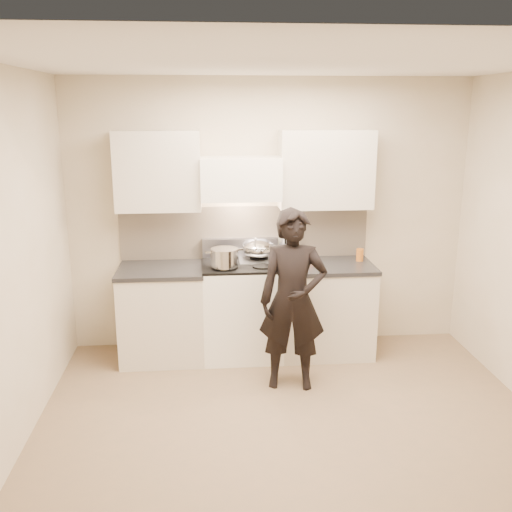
# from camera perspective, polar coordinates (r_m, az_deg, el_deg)

# --- Properties ---
(ground_plane) EXTENTS (4.00, 4.00, 0.00)m
(ground_plane) POSITION_cam_1_polar(r_m,az_deg,el_deg) (4.61, 3.68, -16.88)
(ground_plane) COLOR #806649
(room_shell) EXTENTS (4.04, 3.54, 2.70)m
(room_shell) POSITION_cam_1_polar(r_m,az_deg,el_deg) (4.37, 2.56, 3.93)
(room_shell) COLOR beige
(room_shell) RESTS_ON ground
(stove) EXTENTS (0.76, 0.65, 0.96)m
(stove) POSITION_cam_1_polar(r_m,az_deg,el_deg) (5.66, -1.39, -5.33)
(stove) COLOR white
(stove) RESTS_ON ground
(counter_right) EXTENTS (0.92, 0.67, 0.92)m
(counter_right) POSITION_cam_1_polar(r_m,az_deg,el_deg) (5.77, 6.89, -5.18)
(counter_right) COLOR beige
(counter_right) RESTS_ON ground
(counter_left) EXTENTS (0.82, 0.67, 0.92)m
(counter_left) POSITION_cam_1_polar(r_m,az_deg,el_deg) (5.67, -9.32, -5.62)
(counter_left) COLOR beige
(counter_left) RESTS_ON ground
(wok) EXTENTS (0.32, 0.40, 0.26)m
(wok) POSITION_cam_1_polar(r_m,az_deg,el_deg) (5.64, 0.24, 0.69)
(wok) COLOR #B8B8B8
(wok) RESTS_ON stove
(stock_pot) EXTENTS (0.36, 0.32, 0.17)m
(stock_pot) POSITION_cam_1_polar(r_m,az_deg,el_deg) (5.34, -3.18, -0.15)
(stock_pot) COLOR #B8B8B8
(stock_pot) RESTS_ON stove
(utensil_crock) EXTENTS (0.11, 0.11, 0.30)m
(utensil_crock) POSITION_cam_1_polar(r_m,az_deg,el_deg) (5.77, 2.89, 0.64)
(utensil_crock) COLOR #9395A8
(utensil_crock) RESTS_ON counter_right
(spice_jar) EXTENTS (0.04, 0.04, 0.08)m
(spice_jar) POSITION_cam_1_polar(r_m,az_deg,el_deg) (5.75, 5.58, 0.02)
(spice_jar) COLOR #F05D06
(spice_jar) RESTS_ON counter_right
(oil_glass) EXTENTS (0.07, 0.07, 0.12)m
(oil_glass) POSITION_cam_1_polar(r_m,az_deg,el_deg) (5.78, 10.34, 0.11)
(oil_glass) COLOR #B15E1B
(oil_glass) RESTS_ON counter_right
(person) EXTENTS (0.63, 0.46, 1.59)m
(person) POSITION_cam_1_polar(r_m,az_deg,el_deg) (4.94, 3.71, -4.44)
(person) COLOR black
(person) RESTS_ON ground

